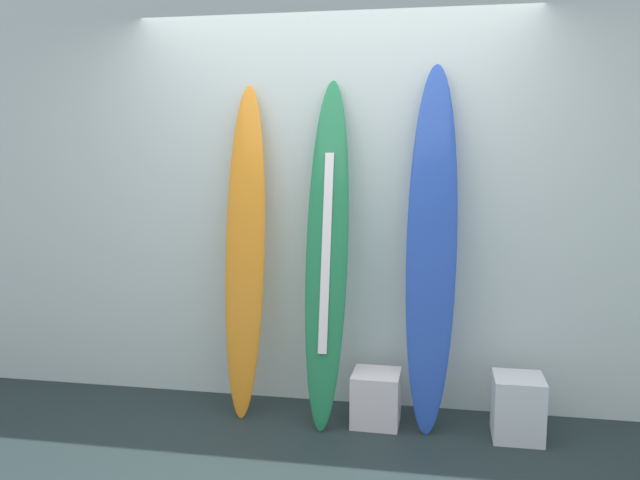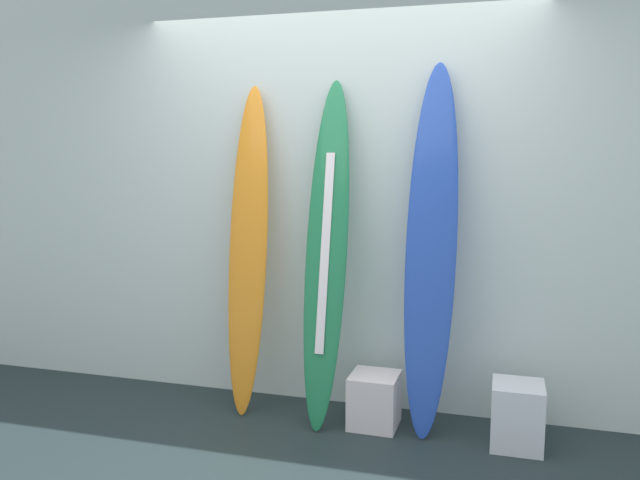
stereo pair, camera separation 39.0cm
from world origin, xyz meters
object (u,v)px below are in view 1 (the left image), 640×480
object	(u,v)px
surfboard_cobalt	(431,250)
display_block_left	(518,407)
surfboard_emerald	(327,255)
surfboard_sunset	(245,251)
display_block_center	(376,398)

from	to	relation	value
surfboard_cobalt	display_block_left	size ratio (longest dim) A/B	5.93
surfboard_emerald	display_block_left	distance (m)	1.42
display_block_left	surfboard_sunset	bearing A→B (deg)	175.64
surfboard_emerald	surfboard_cobalt	world-z (taller)	surfboard_cobalt
surfboard_emerald	display_block_left	world-z (taller)	surfboard_emerald
surfboard_sunset	display_block_center	bearing A→B (deg)	-5.05
surfboard_sunset	surfboard_emerald	distance (m)	0.53
display_block_left	surfboard_emerald	bearing A→B (deg)	175.90
surfboard_emerald	display_block_center	size ratio (longest dim) A/B	6.52
surfboard_emerald	surfboard_cobalt	distance (m)	0.62
surfboard_cobalt	display_block_left	distance (m)	1.03
surfboard_sunset	display_block_left	distance (m)	1.87
surfboard_emerald	display_block_left	size ratio (longest dim) A/B	5.71
surfboard_sunset	display_block_center	world-z (taller)	surfboard_sunset
surfboard_cobalt	surfboard_sunset	bearing A→B (deg)	179.21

